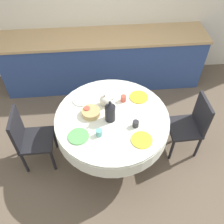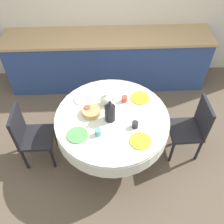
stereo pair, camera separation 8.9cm
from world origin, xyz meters
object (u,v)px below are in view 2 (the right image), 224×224
object	(u,v)px
coffee_carafe	(110,112)
teapot	(106,100)
chair_right	(30,134)
chair_left	(192,127)

from	to	relation	value
coffee_carafe	teapot	size ratio (longest dim) A/B	1.57
chair_right	teapot	size ratio (longest dim) A/B	4.83
coffee_carafe	teapot	world-z (taller)	coffee_carafe
chair_right	teapot	world-z (taller)	teapot
chair_left	chair_right	bearing A→B (deg)	89.06
coffee_carafe	teapot	distance (m)	0.24
chair_left	chair_right	xyz separation A→B (m)	(-2.02, -0.03, 0.00)
coffee_carafe	teapot	xyz separation A→B (m)	(-0.04, 0.23, -0.05)
chair_right	teapot	distance (m)	1.03
coffee_carafe	teapot	bearing A→B (deg)	100.19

